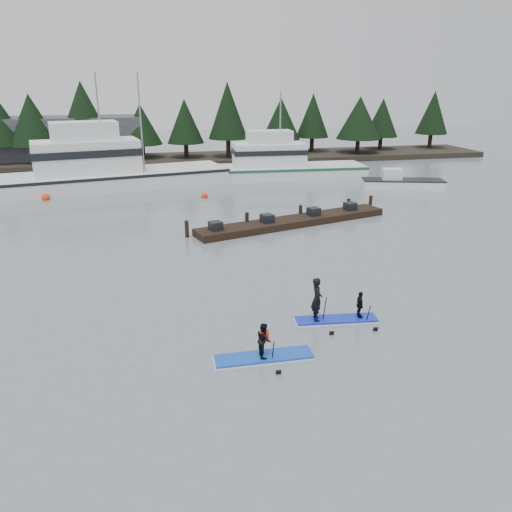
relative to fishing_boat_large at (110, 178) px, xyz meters
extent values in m
plane|color=slate|center=(7.84, -29.07, -0.80)|extent=(160.00, 160.00, 0.00)
cube|color=#2D281E|center=(7.84, 12.93, -0.50)|extent=(70.00, 8.00, 0.60)
cube|color=#4C4C51|center=(-6.16, 14.93, 1.70)|extent=(18.00, 6.00, 5.00)
cube|color=white|center=(0.57, 0.11, -0.68)|extent=(19.42, 8.74, 2.50)
cube|color=white|center=(-1.64, -0.32, 1.93)|extent=(9.01, 5.31, 2.71)
cylinder|color=gray|center=(-0.35, -0.07, 4.55)|extent=(0.14, 0.14, 7.96)
cube|color=white|center=(16.19, 1.26, -0.70)|extent=(14.84, 4.91, 2.09)
cube|color=white|center=(14.43, 1.35, 1.39)|extent=(6.73, 3.34, 2.09)
cylinder|color=gray|center=(15.46, 1.30, 3.65)|extent=(0.14, 0.14, 6.60)
cube|color=white|center=(24.47, -5.77, -0.41)|extent=(6.99, 3.76, 0.78)
cube|color=black|center=(12.18, -14.68, -0.58)|extent=(13.25, 5.45, 0.44)
sphere|color=#F8360C|center=(-4.63, -3.80, -0.80)|extent=(0.61, 0.61, 0.61)
sphere|color=#F8360C|center=(22.90, -3.73, -0.80)|extent=(0.54, 0.54, 0.54)
sphere|color=#F8360C|center=(7.48, -5.69, -0.80)|extent=(0.52, 0.52, 0.52)
cube|color=blue|center=(6.56, -30.14, -0.74)|extent=(3.30, 0.85, 0.12)
imported|color=black|center=(6.56, -30.14, -0.09)|extent=(0.46, 0.58, 1.19)
cube|color=red|center=(6.56, -30.14, 0.06)|extent=(0.30, 0.20, 0.32)
cylinder|color=black|center=(6.80, -30.36, -0.55)|extent=(0.17, 0.86, 1.47)
cube|color=#1429C0|center=(9.93, -28.03, -0.75)|extent=(3.20, 1.06, 0.11)
imported|color=black|center=(9.13, -27.95, 0.16)|extent=(0.47, 0.66, 1.71)
cylinder|color=black|center=(9.36, -28.20, -0.28)|extent=(0.27, 0.95, 1.65)
imported|color=black|center=(10.82, -28.13, -0.16)|extent=(0.32, 0.65, 1.07)
cylinder|color=black|center=(11.05, -28.37, -0.63)|extent=(0.24, 0.83, 1.43)
camera|label=1|loc=(3.20, -44.28, 7.98)|focal=35.00mm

